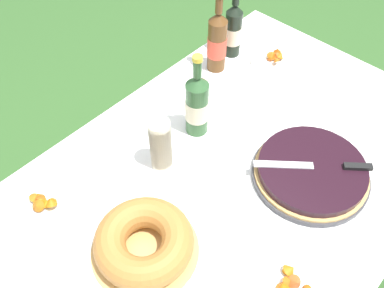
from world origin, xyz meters
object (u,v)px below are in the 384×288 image
object	(u,v)px
snack_plate_near	(285,286)
juice_bottle_red	(233,30)
snack_plate_left	(45,205)
cup_stack	(161,145)
berry_tart	(311,172)
serving_knife	(323,166)
cider_bottle_green	(197,105)
bundt_cake	(144,242)
snack_plate_right	(275,59)
cider_bottle_amber	(217,42)

from	to	relation	value
snack_plate_near	juice_bottle_red	bearing A→B (deg)	47.39
snack_plate_left	cup_stack	bearing A→B (deg)	-21.29
berry_tart	cup_stack	xyz separation A→B (m)	(-0.29, 0.40, 0.07)
juice_bottle_red	snack_plate_near	size ratio (longest dim) A/B	1.44
serving_knife	cup_stack	world-z (taller)	cup_stack
berry_tart	snack_plate_near	bearing A→B (deg)	-157.29
berry_tart	snack_plate_left	size ratio (longest dim) A/B	2.01
berry_tart	snack_plate_near	xyz separation A→B (m)	(-0.37, -0.15, -0.02)
berry_tart	juice_bottle_red	distance (m)	0.70
serving_knife	snack_plate_near	size ratio (longest dim) A/B	1.38
cup_stack	cider_bottle_green	size ratio (longest dim) A/B	0.62
cider_bottle_green	snack_plate_near	size ratio (longest dim) A/B	1.50
bundt_cake	snack_plate_right	bearing A→B (deg)	13.44
snack_plate_right	cup_stack	bearing A→B (deg)	-176.82
berry_tart	snack_plate_near	world-z (taller)	same
cider_bottle_amber	bundt_cake	bearing A→B (deg)	-153.10
cider_bottle_green	cider_bottle_amber	distance (m)	0.36
cider_bottle_amber	snack_plate_left	xyz separation A→B (m)	(-0.87, -0.05, -0.11)
serving_knife	snack_plate_right	bearing A→B (deg)	-80.80
serving_knife	snack_plate_right	xyz separation A→B (m)	(0.39, 0.46, -0.05)
serving_knife	snack_plate_near	world-z (taller)	serving_knife
bundt_cake	snack_plate_left	bearing A→B (deg)	108.50
berry_tart	bundt_cake	size ratio (longest dim) A/B	1.22
juice_bottle_red	snack_plate_near	xyz separation A→B (m)	(-0.70, -0.76, -0.11)
berry_tart	serving_knife	size ratio (longest dim) A/B	1.27
snack_plate_right	snack_plate_near	bearing A→B (deg)	-142.92
cider_bottle_amber	snack_plate_right	xyz separation A→B (m)	(0.20, -0.16, -0.12)
serving_knife	juice_bottle_red	distance (m)	0.70
juice_bottle_red	snack_plate_left	xyz separation A→B (m)	(-0.99, -0.07, -0.10)
cup_stack	snack_plate_near	size ratio (longest dim) A/B	0.92
berry_tart	bundt_cake	distance (m)	0.59
cider_bottle_green	snack_plate_left	world-z (taller)	cider_bottle_green
cider_bottle_green	snack_plate_near	world-z (taller)	cider_bottle_green
bundt_cake	juice_bottle_red	size ratio (longest dim) A/B	1.00
bundt_cake	cider_bottle_green	bearing A→B (deg)	25.03
cup_stack	cider_bottle_amber	xyz separation A→B (m)	(0.51, 0.20, 0.03)
bundt_cake	cider_bottle_green	distance (m)	0.51
bundt_cake	cider_bottle_amber	world-z (taller)	cider_bottle_amber
juice_bottle_red	snack_plate_right	xyz separation A→B (m)	(0.08, -0.17, -0.11)
berry_tart	juice_bottle_red	xyz separation A→B (m)	(0.33, 0.61, 0.09)
berry_tart	juice_bottle_red	size ratio (longest dim) A/B	1.22
cup_stack	snack_plate_right	bearing A→B (deg)	3.18
snack_plate_near	serving_knife	bearing A→B (deg)	18.77
cup_stack	juice_bottle_red	xyz separation A→B (m)	(0.62, 0.21, 0.02)
snack_plate_right	bundt_cake	bearing A→B (deg)	-166.56
berry_tart	bundt_cake	bearing A→B (deg)	159.38
cider_bottle_green	snack_plate_right	distance (m)	0.52
juice_bottle_red	bundt_cake	bearing A→B (deg)	-155.55
berry_tart	snack_plate_left	bearing A→B (deg)	140.68
cider_bottle_green	snack_plate_near	distance (m)	0.64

